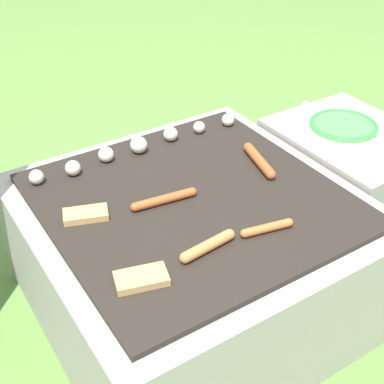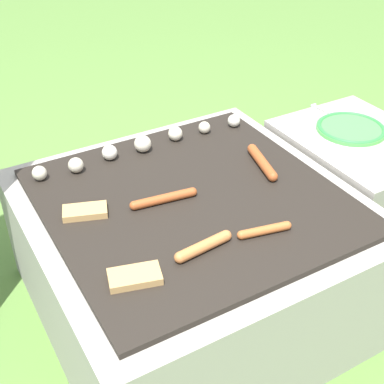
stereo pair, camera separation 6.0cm
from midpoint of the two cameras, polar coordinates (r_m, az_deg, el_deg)
The scene contains 12 objects.
ground_plane at distance 1.85m, azimuth -0.94°, elevation -11.78°, with size 14.00×14.00×0.00m, color #567F38.
grill at distance 1.70m, azimuth -1.01°, elevation -6.72°, with size 0.94×0.94×0.44m.
side_ledge at distance 2.09m, azimuth 15.23°, elevation 0.74°, with size 0.44×0.55×0.44m.
sausage_front_center at distance 1.44m, azimuth 6.82°, elevation -3.85°, with size 0.15×0.05×0.02m.
sausage_front_right at distance 1.37m, azimuth 0.44°, elevation -5.79°, with size 0.18×0.04×0.03m.
sausage_back_left at distance 1.54m, azimuth -4.10°, elevation -0.80°, with size 0.20×0.05×0.03m.
sausage_mid_left at distance 1.72m, azimuth 6.18°, elevation 3.36°, with size 0.08×0.20×0.03m.
bread_slice_right at distance 1.52m, azimuth -12.38°, elevation -2.37°, with size 0.14×0.10×0.02m.
bread_slice_center at distance 1.30m, azimuth -6.76°, elevation -9.17°, with size 0.14×0.10×0.02m.
mushroom_row at distance 1.78m, azimuth -6.96°, elevation 4.85°, with size 0.76×0.07×0.06m.
plate_colorful at distance 2.01m, azimuth 15.05°, elevation 6.93°, with size 0.24×0.24×0.02m.
fork_utensil at distance 2.12m, azimuth 12.62°, elevation 8.60°, with size 0.03×0.18×0.01m.
Camera 1 is at (-0.69, -1.08, 1.34)m, focal length 50.00 mm.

